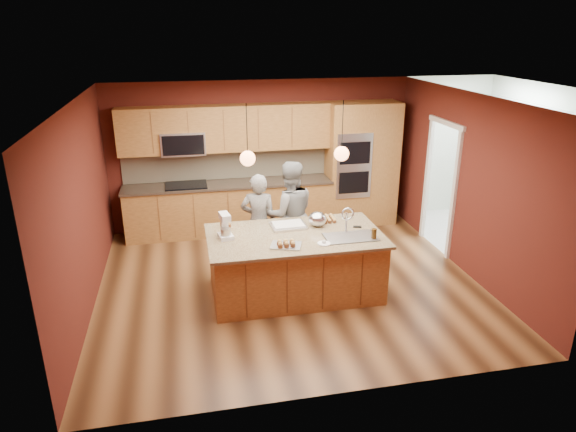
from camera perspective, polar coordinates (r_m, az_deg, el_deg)
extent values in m
plane|color=#412614|center=(7.71, 0.13, -7.40)|extent=(5.50, 5.50, 0.00)
plane|color=white|center=(6.87, 0.15, 12.91)|extent=(5.50, 5.50, 0.00)
plane|color=#501A13|center=(9.54, -2.98, 6.81)|extent=(5.50, 0.00, 5.50)
plane|color=#501A13|center=(4.94, 6.16, -6.85)|extent=(5.50, 0.00, 5.50)
plane|color=#501A13|center=(7.16, -21.93, 0.59)|extent=(0.00, 5.00, 5.00)
plane|color=#501A13|center=(8.17, 19.40, 3.28)|extent=(0.00, 5.00, 5.00)
cube|color=brown|center=(9.44, -6.49, 0.84)|extent=(3.70, 0.60, 0.90)
cube|color=#32241E|center=(9.28, -6.60, 3.52)|extent=(3.74, 0.64, 0.04)
cube|color=beige|center=(9.48, -6.85, 5.80)|extent=(3.70, 0.03, 0.56)
cube|color=brown|center=(9.17, -6.93, 9.65)|extent=(3.70, 0.36, 0.80)
cube|color=black|center=(9.23, -11.25, 3.36)|extent=(0.72, 0.52, 0.03)
cube|color=#B5B8BD|center=(9.17, -11.58, 7.97)|extent=(0.76, 0.40, 0.40)
cube|color=brown|center=(9.67, 6.77, 5.67)|extent=(0.80, 0.60, 2.30)
cube|color=#B5B8BD|center=(9.39, 7.36, 5.49)|extent=(0.66, 0.04, 1.20)
cube|color=brown|center=(9.90, 10.37, 5.81)|extent=(0.50, 0.60, 2.30)
plane|color=beige|center=(10.02, 19.52, -1.82)|extent=(2.60, 2.60, 0.00)
plane|color=silver|center=(10.12, 24.83, 5.73)|extent=(0.00, 2.70, 2.70)
cube|color=white|center=(9.88, 24.40, 9.07)|extent=(0.35, 2.40, 0.75)
cylinder|color=black|center=(6.55, -4.59, 9.36)|extent=(0.01, 0.01, 0.70)
sphere|color=#E8864C|center=(6.62, -4.50, 6.39)|extent=(0.20, 0.20, 0.20)
cylinder|color=black|center=(6.81, 6.07, 9.76)|extent=(0.01, 0.01, 0.70)
sphere|color=#E8864C|center=(6.89, 5.96, 6.90)|extent=(0.20, 0.20, 0.20)
cube|color=brown|center=(7.27, 0.77, -5.47)|extent=(2.31, 1.25, 0.85)
cube|color=tan|center=(7.08, 0.78, -2.24)|extent=(2.41, 1.35, 0.04)
cube|color=#B5B8BD|center=(7.08, 6.94, -2.95)|extent=(0.69, 0.41, 0.18)
imported|color=black|center=(7.91, -3.27, -0.62)|extent=(0.62, 0.48, 1.52)
imported|color=slate|center=(7.96, 0.17, 0.20)|extent=(0.82, 0.64, 1.69)
cube|color=white|center=(7.01, -6.94, -2.23)|extent=(0.22, 0.26, 0.05)
cube|color=white|center=(7.05, -7.07, -0.83)|extent=(0.10, 0.09, 0.24)
cube|color=white|center=(6.93, -7.05, -0.09)|extent=(0.16, 0.25, 0.09)
cylinder|color=silver|center=(6.95, -6.94, -1.86)|extent=(0.14, 0.14, 0.13)
cube|color=white|center=(7.35, 0.04, -1.09)|extent=(0.51, 0.38, 0.03)
cube|color=silver|center=(7.34, 0.04, -0.94)|extent=(0.44, 0.32, 0.02)
cube|color=#B5B8BD|center=(6.71, -0.23, -3.29)|extent=(0.46, 0.39, 0.02)
ellipsoid|color=silver|center=(7.36, 3.28, -0.34)|extent=(0.26, 0.26, 0.22)
cylinder|color=white|center=(6.80, 4.02, -3.06)|extent=(0.17, 0.17, 0.01)
cylinder|color=#3A240A|center=(7.02, 9.53, -1.97)|extent=(0.07, 0.07, 0.14)
cube|color=black|center=(7.40, 7.70, -1.20)|extent=(0.13, 0.10, 0.01)
cube|color=white|center=(9.87, 23.62, 0.16)|extent=(0.62, 0.63, 0.92)
cube|color=white|center=(10.40, 21.42, 1.33)|extent=(0.61, 0.62, 0.88)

